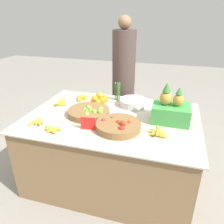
# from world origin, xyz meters

# --- Properties ---
(ground_plane) EXTENTS (12.00, 12.00, 0.00)m
(ground_plane) POSITION_xyz_m (0.00, 0.00, 0.00)
(ground_plane) COLOR gray
(market_table) EXTENTS (1.67, 1.17, 0.74)m
(market_table) POSITION_xyz_m (0.00, 0.00, 0.37)
(market_table) COLOR olive
(market_table) RESTS_ON ground_plane
(lime_bowl) EXTENTS (0.41, 0.41, 0.09)m
(lime_bowl) POSITION_xyz_m (-0.23, -0.02, 0.77)
(lime_bowl) COLOR olive
(lime_bowl) RESTS_ON market_table
(tomato_basket) EXTENTS (0.40, 0.40, 0.11)m
(tomato_basket) POSITION_xyz_m (0.12, -0.22, 0.78)
(tomato_basket) COLOR olive
(tomato_basket) RESTS_ON market_table
(orange_pile) EXTENTS (0.16, 0.21, 0.12)m
(orange_pile) POSITION_xyz_m (-0.23, 0.28, 0.79)
(orange_pile) COLOR orange
(orange_pile) RESTS_ON market_table
(metal_bowl) EXTENTS (0.30, 0.30, 0.07)m
(metal_bowl) POSITION_xyz_m (0.15, 0.33, 0.78)
(metal_bowl) COLOR silver
(metal_bowl) RESTS_ON market_table
(price_sign) EXTENTS (0.14, 0.02, 0.12)m
(price_sign) POSITION_xyz_m (-0.13, -0.30, 0.80)
(price_sign) COLOR red
(price_sign) RESTS_ON market_table
(produce_crate) EXTENTS (0.34, 0.27, 0.37)m
(produce_crate) POSITION_xyz_m (0.55, 0.07, 0.85)
(produce_crate) COLOR green
(produce_crate) RESTS_ON market_table
(veg_bundle) EXTENTS (0.06, 0.05, 0.21)m
(veg_bundle) POSITION_xyz_m (-0.06, 0.45, 0.85)
(veg_bundle) COLOR #4C8E42
(veg_bundle) RESTS_ON market_table
(banana_bunch_middle_right) EXTENTS (0.17, 0.18, 0.06)m
(banana_bunch_middle_right) POSITION_xyz_m (0.47, -0.23, 0.77)
(banana_bunch_middle_right) COLOR gold
(banana_bunch_middle_right) RESTS_ON market_table
(banana_bunch_front_center) EXTENTS (0.15, 0.19, 0.05)m
(banana_bunch_front_center) POSITION_xyz_m (-0.47, 0.34, 0.76)
(banana_bunch_front_center) COLOR gold
(banana_bunch_front_center) RESTS_ON market_table
(banana_bunch_front_right) EXTENTS (0.18, 0.13, 0.03)m
(banana_bunch_front_right) POSITION_xyz_m (-0.42, -0.42, 0.76)
(banana_bunch_front_right) COLOR gold
(banana_bunch_front_right) RESTS_ON market_table
(banana_bunch_middle_left) EXTENTS (0.13, 0.17, 0.03)m
(banana_bunch_middle_left) POSITION_xyz_m (-0.62, -0.32, 0.76)
(banana_bunch_middle_left) COLOR gold
(banana_bunch_middle_left) RESTS_ON market_table
(banana_bunch_back_center) EXTENTS (0.16, 0.19, 0.06)m
(banana_bunch_back_center) POSITION_xyz_m (-0.63, 0.14, 0.77)
(banana_bunch_back_center) COLOR gold
(banana_bunch_back_center) RESTS_ON market_table
(banana_bunch_front_left) EXTENTS (0.12, 0.14, 0.03)m
(banana_bunch_front_left) POSITION_xyz_m (0.62, 0.42, 0.76)
(banana_bunch_front_left) COLOR gold
(banana_bunch_front_left) RESTS_ON market_table
(vendor_person) EXTENTS (0.29, 0.29, 1.65)m
(vendor_person) POSITION_xyz_m (-0.09, 0.86, 0.77)
(vendor_person) COLOR #473833
(vendor_person) RESTS_ON ground_plane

